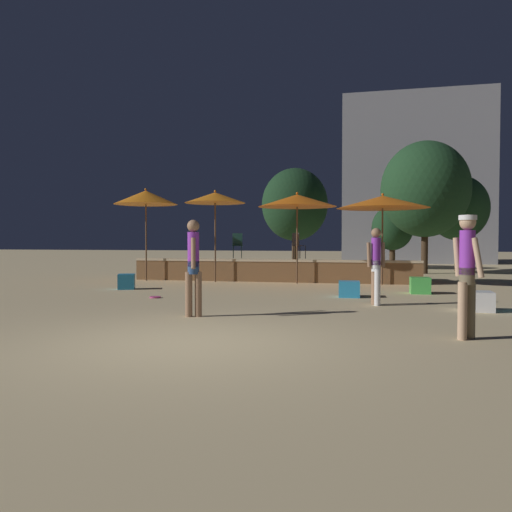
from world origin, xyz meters
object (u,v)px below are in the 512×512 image
cube_seat_3 (126,282)px  bistro_chair_0 (297,243)px  person_2 (376,264)px  background_tree_2 (295,205)px  frisbee_disc (155,297)px  patio_umbrella_2 (146,198)px  patio_umbrella_1 (383,202)px  patio_umbrella_3 (215,198)px  cube_seat_0 (479,301)px  background_tree_1 (392,228)px  background_tree_3 (425,189)px  person_0 (193,263)px  person_1 (467,268)px  patio_umbrella_0 (297,201)px  cube_seat_2 (420,285)px  cube_seat_4 (349,289)px  bistro_chair_1 (237,243)px  background_tree_0 (458,208)px

cube_seat_3 → bistro_chair_0: size_ratio=0.67×
cube_seat_3 → person_2: (6.97, -2.06, 0.68)m
background_tree_2 → frisbee_disc: bearing=-95.7°
patio_umbrella_2 → frisbee_disc: 6.17m
patio_umbrella_1 → patio_umbrella_3: bearing=-178.5°
patio_umbrella_3 → cube_seat_0: (7.23, -5.51, -2.65)m
background_tree_1 → background_tree_3: 3.81m
patio_umbrella_2 → person_0: bearing=-59.1°
background_tree_1 → background_tree_2: background_tree_2 is taller
person_1 → background_tree_3: (0.91, 14.56, 2.55)m
person_1 → patio_umbrella_0: bearing=71.4°
cube_seat_2 → patio_umbrella_1: bearing=110.4°
patio_umbrella_2 → cube_seat_4: (7.14, -3.59, -2.70)m
patio_umbrella_0 → cube_seat_0: bearing=-51.2°
bistro_chair_1 → patio_umbrella_1: bearing=-28.5°
person_2 → background_tree_0: 13.80m
cube_seat_2 → background_tree_0: background_tree_0 is taller
background_tree_0 → patio_umbrella_1: bearing=-114.0°
cube_seat_3 → background_tree_2: bearing=75.5°
background_tree_0 → person_0: bearing=-114.5°
patio_umbrella_3 → background_tree_1: 11.15m
frisbee_disc → person_2: bearing=-2.3°
person_1 → background_tree_2: (-5.08, 17.61, 2.21)m
cube_seat_0 → person_1: bearing=-104.1°
person_0 → bistro_chair_0: bearing=-114.0°
bistro_chair_0 → frisbee_disc: size_ratio=3.35×
background_tree_2 → background_tree_1: bearing=2.7°
patio_umbrella_0 → person_1: (3.67, -8.61, -1.69)m
patio_umbrella_3 → cube_seat_4: (4.61, -3.59, -2.64)m
person_0 → person_1: 4.65m
patio_umbrella_3 → bistro_chair_1: patio_umbrella_3 is taller
bistro_chair_1 → bistro_chair_0: bearing=-19.3°
cube_seat_3 → patio_umbrella_0: bearing=33.6°
background_tree_3 → patio_umbrella_1: bearing=-107.8°
patio_umbrella_2 → cube_seat_4: 8.44m
person_2 → bistro_chair_1: (-4.84, 6.47, 0.41)m
background_tree_2 → person_2: bearing=-74.6°
cube_seat_2 → person_2: 3.03m
patio_umbrella_0 → background_tree_3: 7.55m
patio_umbrella_1 → person_2: size_ratio=1.73×
bistro_chair_0 → background_tree_3: bearing=-92.6°
cube_seat_0 → person_0: 5.69m
cube_seat_2 → background_tree_1: bearing=91.1°
patio_umbrella_0 → bistro_chair_1: (-2.39, 1.41, -1.39)m
patio_umbrella_1 → cube_seat_3: patio_umbrella_1 is taller
patio_umbrella_2 → bistro_chair_1: patio_umbrella_2 is taller
cube_seat_3 → background_tree_3: background_tree_3 is taller
bistro_chair_0 → cube_seat_2: bearing=179.1°
cube_seat_2 → person_0: size_ratio=0.29×
bistro_chair_1 → patio_umbrella_2: bearing=-168.5°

